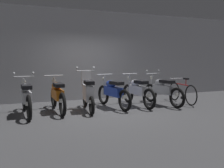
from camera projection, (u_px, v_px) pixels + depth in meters
name	position (u px, v px, depth m)	size (l,w,h in m)	color
ground_plane	(103.00, 110.00, 7.09)	(80.00, 80.00, 0.00)	#424244
back_wall	(84.00, 55.00, 8.97)	(16.00, 0.30, 3.32)	#ADADB2
motorbike_slot_0	(26.00, 97.00, 6.44)	(0.59, 1.95, 1.15)	black
motorbike_slot_1	(57.00, 95.00, 6.87)	(0.56, 1.95, 1.03)	black
motorbike_slot_2	(88.00, 93.00, 7.01)	(0.59, 1.68, 1.29)	black
motorbike_slot_3	(113.00, 92.00, 7.44)	(0.58, 1.94, 1.03)	black
motorbike_slot_4	(137.00, 91.00, 7.74)	(0.56, 1.95, 1.03)	black
motorbike_slot_5	(162.00, 90.00, 7.91)	(0.58, 1.94, 1.15)	black
bicycle	(182.00, 92.00, 8.27)	(0.50, 1.73, 0.89)	black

